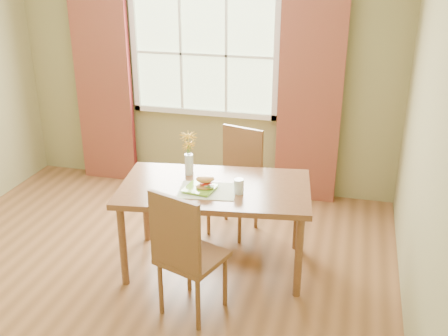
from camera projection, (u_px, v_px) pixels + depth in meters
room at (133, 119)px, 3.92m from camera, size 4.24×3.84×2.74m
window at (204, 55)px, 5.53m from camera, size 1.62×0.06×1.32m
curtain_left at (104, 87)px, 5.87m from camera, size 0.65×0.08×2.20m
curtain_right at (310, 101)px, 5.34m from camera, size 0.65×0.08×2.20m
dining_table at (215, 195)px, 4.28m from camera, size 1.64×1.07×0.75m
chair_near at (185, 250)px, 3.71m from camera, size 0.54×0.54×1.02m
chair_far at (237, 176)px, 4.96m from camera, size 0.51×0.51×1.00m
placemat at (207, 191)px, 4.17m from camera, size 0.49×0.39×0.01m
plate at (200, 189)px, 4.17m from camera, size 0.26×0.26×0.01m
croissant_sandwich at (205, 183)px, 4.14m from camera, size 0.17×0.14×0.11m
water_glass at (239, 187)px, 4.11m from camera, size 0.08×0.08×0.12m
flower_vase at (189, 150)px, 4.39m from camera, size 0.15×0.15×0.37m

